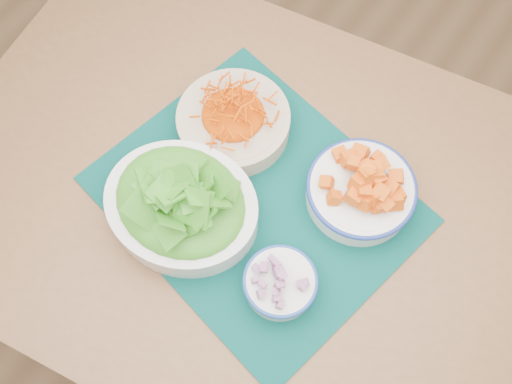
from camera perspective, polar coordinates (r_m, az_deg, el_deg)
ground at (r=1.77m, az=-8.62°, el=-9.05°), size 4.00×4.00×0.00m
table at (r=1.11m, az=1.11°, el=-2.86°), size 1.35×1.00×0.75m
placemat at (r=1.02m, az=0.00°, el=-0.72°), size 0.59×0.52×0.00m
carrot_bowl at (r=1.05m, az=-2.28°, el=7.32°), size 0.27×0.27×0.08m
squash_bowl at (r=1.00m, az=10.52°, el=0.40°), size 0.22×0.22×0.09m
lettuce_bowl at (r=0.96m, az=-7.57°, el=-0.93°), size 0.30×0.27×0.12m
onion_bowl at (r=0.94m, az=2.44°, el=-8.98°), size 0.15×0.15×0.06m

